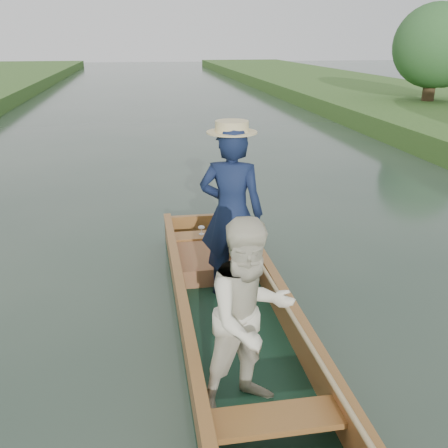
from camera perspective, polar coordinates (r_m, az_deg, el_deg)
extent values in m
plane|color=#283D30|center=(5.20, 1.13, -12.18)|extent=(120.00, 120.00, 0.00)
cylinder|color=#47331E|center=(20.51, 22.40, 14.20)|extent=(0.44, 0.44, 2.13)
sphere|color=#265421|center=(20.43, 22.98, 18.25)|extent=(2.95, 2.95, 2.95)
sphere|color=#265421|center=(21.01, 23.83, 17.06)|extent=(2.20, 2.20, 2.20)
cube|color=#12301F|center=(5.18, 1.13, -11.81)|extent=(1.10, 5.00, 0.08)
cube|color=#9E5F31|center=(5.02, -4.68, -10.36)|extent=(0.08, 5.00, 0.32)
cube|color=#9E5F31|center=(5.18, 6.77, -9.36)|extent=(0.08, 5.00, 0.32)
cube|color=#9E5F31|center=(7.28, -2.44, -0.16)|extent=(1.10, 0.08, 0.32)
cube|color=#9E5F31|center=(4.93, -4.74, -8.56)|extent=(0.10, 5.00, 0.04)
cube|color=#9E5F31|center=(5.10, 6.85, -7.60)|extent=(0.10, 5.00, 0.04)
cube|color=#9E5F31|center=(6.74, -1.84, -1.35)|extent=(0.94, 0.30, 0.05)
cube|color=#9E5F31|center=(3.78, 5.97, -21.28)|extent=(0.94, 0.30, 0.05)
imported|color=#131D3D|center=(5.37, 0.85, 1.20)|extent=(0.80, 0.66, 1.90)
cylinder|color=beige|center=(5.14, 0.91, 10.83)|extent=(0.52, 0.52, 0.12)
imported|color=beige|center=(3.77, 2.97, -10.62)|extent=(0.91, 0.81, 1.57)
cube|color=#9D3D32|center=(6.22, -1.76, -4.40)|extent=(0.85, 0.90, 0.22)
sphere|color=tan|center=(6.08, 0.75, -2.82)|extent=(0.18, 0.18, 0.18)
sphere|color=tan|center=(6.02, 0.77, -1.65)|extent=(0.14, 0.14, 0.14)
sphere|color=tan|center=(5.99, 0.30, -1.15)|extent=(0.05, 0.05, 0.05)
sphere|color=tan|center=(6.00, 1.25, -1.09)|extent=(0.05, 0.05, 0.05)
sphere|color=tan|center=(5.97, 0.87, -1.97)|extent=(0.06, 0.06, 0.06)
sphere|color=tan|center=(6.04, 0.01, -2.70)|extent=(0.06, 0.06, 0.06)
sphere|color=tan|center=(6.07, 1.55, -2.59)|extent=(0.06, 0.06, 0.06)
sphere|color=tan|center=(6.08, 0.37, -3.62)|extent=(0.07, 0.07, 0.07)
sphere|color=tan|center=(6.09, 1.22, -3.56)|extent=(0.07, 0.07, 0.07)
cylinder|color=silver|center=(6.72, -2.59, -1.15)|extent=(0.07, 0.07, 0.01)
cylinder|color=silver|center=(6.70, -2.59, -0.84)|extent=(0.01, 0.01, 0.08)
ellipsoid|color=silver|center=(6.68, -2.60, -0.40)|extent=(0.09, 0.09, 0.05)
cylinder|color=tan|center=(4.62, 7.71, -10.24)|extent=(0.04, 4.59, 0.20)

